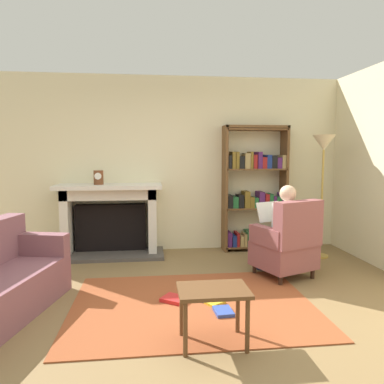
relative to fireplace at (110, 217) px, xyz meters
The scene contains 11 objects.
ground 2.57m from the fireplace, 66.46° to the right, with size 14.00×14.00×0.00m, color olive.
back_wall 1.30m from the fireplace, 13.94° to the left, with size 5.60×0.10×2.70m, color beige.
area_rug 2.31m from the fireplace, 63.39° to the right, with size 2.40×1.80×0.01m, color brown.
fireplace is the anchor object (origin of this frame).
mantel_clock 0.63m from the fireplace, 144.45° to the right, with size 0.14×0.14×0.21m.
bookshelf 2.26m from the fireplace, ahead, with size 0.99×0.32×1.94m.
armchair_reading 2.61m from the fireplace, 30.36° to the right, with size 0.82×0.81×0.97m.
seated_reader 2.52m from the fireplace, 28.72° to the right, with size 0.50×0.59×1.14m.
side_table 2.98m from the fireplace, 68.78° to the right, with size 0.56×0.39×0.46m.
scattered_books 2.33m from the fireplace, 61.68° to the right, with size 0.69×0.61×0.04m.
floor_lamp 3.25m from the fireplace, ahead, with size 0.32×0.32×1.78m.
Camera 1 is at (-0.42, -3.22, 1.52)m, focal length 34.32 mm.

